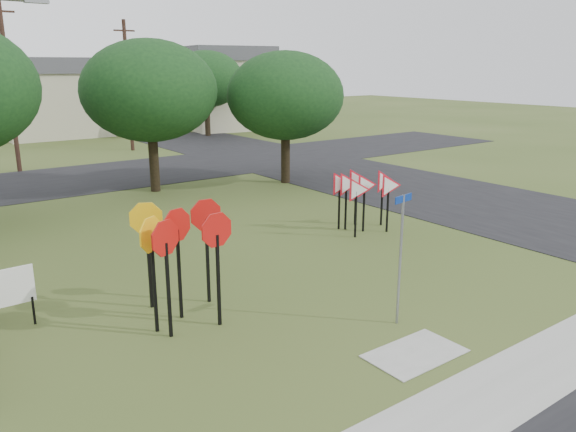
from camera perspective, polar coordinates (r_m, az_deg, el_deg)
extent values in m
plane|color=#36481B|center=(13.47, 4.99, -9.81)|extent=(140.00, 140.00, 0.00)
cube|color=gray|center=(11.07, 20.11, -16.63)|extent=(30.00, 1.60, 0.02)
cube|color=#36481B|center=(10.60, 25.78, -18.84)|extent=(30.00, 0.80, 0.02)
cube|color=black|center=(28.34, 9.92, 3.39)|extent=(8.00, 50.00, 0.02)
cube|color=black|center=(30.75, -20.44, 3.57)|extent=(60.00, 8.00, 0.02)
cube|color=gray|center=(11.98, 12.79, -13.47)|extent=(2.00, 1.20, 0.02)
cylinder|color=gray|center=(12.62, 11.31, -4.50)|extent=(0.06, 0.06, 2.98)
cube|color=navy|center=(12.23, 11.65, 1.74)|extent=(0.61, 0.13, 0.16)
cube|color=black|center=(13.04, -10.97, -5.86)|extent=(0.06, 0.06, 2.12)
cube|color=black|center=(13.79, -8.17, -4.55)|extent=(0.06, 0.06, 2.12)
cube|color=black|center=(12.55, -7.09, -6.53)|extent=(0.06, 0.06, 2.12)
cube|color=black|center=(12.49, -13.42, -6.96)|extent=(0.06, 0.06, 2.12)
cube|color=black|center=(13.74, -13.91, -4.93)|extent=(0.06, 0.06, 2.12)
cube|color=black|center=(12.19, -12.05, -7.43)|extent=(0.06, 0.06, 2.12)
cube|color=black|center=(18.98, 6.89, 0.17)|extent=(0.05, 0.05, 1.61)
cube|color=black|center=(19.71, 7.70, 0.70)|extent=(0.05, 0.05, 1.61)
cube|color=black|center=(19.78, 10.08, 0.65)|extent=(0.05, 0.05, 1.61)
cube|color=black|center=(19.85, 5.89, 0.86)|extent=(0.05, 0.05, 1.61)
cube|color=black|center=(20.51, 6.87, 1.30)|extent=(0.05, 0.05, 1.61)
cube|color=black|center=(20.57, 9.50, 1.24)|extent=(0.05, 0.05, 1.61)
cube|color=black|center=(19.89, 5.22, 0.91)|extent=(0.05, 0.05, 1.61)
cube|color=black|center=(14.00, -24.43, -8.72)|extent=(0.05, 0.05, 0.66)
cube|color=silver|center=(13.69, -26.66, -6.53)|extent=(1.13, 0.08, 0.85)
cube|color=gray|center=(13.96, -24.22, 19.36)|extent=(0.50, 0.18, 0.12)
cylinder|color=#38231A|center=(33.69, -26.46, 11.61)|extent=(0.24, 0.24, 9.00)
cube|color=#38231A|center=(33.78, -27.25, 18.02)|extent=(1.40, 0.10, 0.10)
cylinder|color=#38231A|center=(39.74, -15.92, 12.53)|extent=(0.24, 0.24, 8.50)
cube|color=#38231A|center=(39.77, -16.31, 17.63)|extent=(1.40, 0.10, 0.10)
cube|color=#BAB696|center=(50.69, -22.87, 10.39)|extent=(8.00, 8.00, 5.00)
cube|color=#47474C|center=(50.59, -23.24, 13.88)|extent=(8.40, 8.40, 1.20)
cube|color=#BAB696|center=(52.21, -6.45, 12.11)|extent=(7.91, 7.91, 6.00)
cube|color=#47474C|center=(52.15, -6.57, 16.06)|extent=(8.30, 8.30, 1.20)
cylinder|color=black|center=(26.53, -13.44, 5.08)|extent=(0.44, 0.44, 2.45)
ellipsoid|color=black|center=(26.18, -13.89, 12.26)|extent=(6.00, 6.00, 4.50)
cylinder|color=black|center=(27.75, -0.26, 5.74)|extent=(0.44, 0.44, 2.27)
ellipsoid|color=black|center=(27.42, -0.27, 12.14)|extent=(5.60, 5.60, 4.20)
cylinder|color=black|center=(46.91, -8.18, 9.55)|extent=(0.44, 0.44, 2.45)
ellipsoid|color=black|center=(46.71, -8.33, 13.61)|extent=(6.00, 6.00, 4.50)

